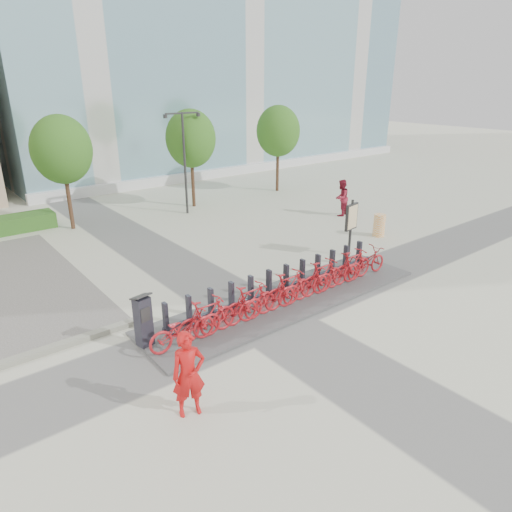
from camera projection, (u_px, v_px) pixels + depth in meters
ground at (261, 317)px, 13.24m from camera, size 120.00×120.00×0.00m
glass_building at (193, 5)px, 36.04m from camera, size 32.00×16.00×24.00m
tree_1 at (62, 150)px, 19.85m from camera, size 2.60×2.60×5.10m
tree_2 at (191, 139)px, 23.62m from camera, size 2.60×2.60×5.10m
tree_3 at (278, 131)px, 27.09m from camera, size 2.60×2.60×5.10m
streetlamp at (184, 152)px, 22.47m from camera, size 2.00×0.20×5.00m
dock_pad at (287, 299)px, 14.19m from camera, size 9.60×2.40×0.08m
dock_rail_posts at (279, 280)px, 14.41m from camera, size 8.02×0.50×0.85m
bike_0 at (182, 328)px, 11.49m from camera, size 1.87×0.65×0.98m
bike_1 at (206, 318)px, 11.89m from camera, size 1.81×0.51×1.09m
bike_2 at (229, 312)px, 12.32m from camera, size 1.87×0.65×0.98m
bike_3 at (250, 302)px, 12.72m from camera, size 1.81×0.51×1.09m
bike_4 at (270, 297)px, 13.16m from camera, size 1.87×0.65×0.98m
bike_5 at (288, 289)px, 13.55m from camera, size 1.81×0.51×1.09m
bike_6 at (306, 284)px, 13.99m from camera, size 1.87×0.65×0.98m
bike_7 at (322, 277)px, 14.39m from camera, size 1.81×0.51×1.09m
bike_8 at (338, 273)px, 14.83m from camera, size 1.87×0.65×0.98m
bike_9 at (352, 266)px, 15.22m from camera, size 1.81×0.51×1.09m
bike_10 at (366, 262)px, 15.66m from camera, size 1.87×0.65×0.98m
kiosk at (143, 320)px, 11.46m from camera, size 0.50×0.44×1.45m
worker_red at (189, 374)px, 9.09m from camera, size 0.78×0.62×1.87m
pedestrian at (341, 198)px, 22.86m from camera, size 1.07×0.95×1.83m
construction_barrel at (379, 225)px, 19.95m from camera, size 0.62×0.62×0.98m
map_sign at (351, 219)px, 17.35m from camera, size 0.74×0.24×2.23m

